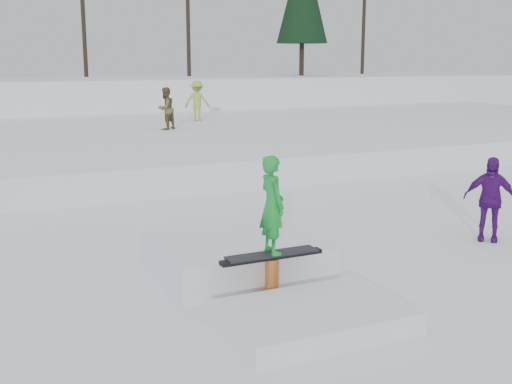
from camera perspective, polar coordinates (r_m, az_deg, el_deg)
name	(u,v)px	position (r m, az deg, el deg)	size (l,w,h in m)	color
ground	(283,290)	(9.86, 2.37, -8.69)	(120.00, 120.00, 0.00)	white
snow_berm	(35,99)	(38.48, -19.03, 7.79)	(60.00, 14.00, 2.40)	white
snow_midrise	(83,142)	(24.74, -15.14, 4.29)	(50.00, 18.00, 0.80)	white
walker_olive	(166,109)	(24.69, -8.03, 7.36)	(0.77, 0.60, 1.59)	brown
walker_ygreen	(197,101)	(27.99, -5.24, 8.07)	(1.12, 0.64, 1.73)	#A7AF47
spectator_purple	(490,199)	(13.03, 20.04, -0.59)	(0.96, 0.40, 1.63)	#49126E
jib_rail_feature	(255,267)	(9.93, -0.10, -6.67)	(2.60, 4.40, 2.11)	white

